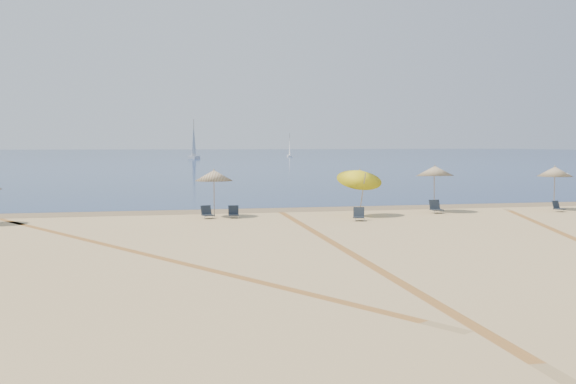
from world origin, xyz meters
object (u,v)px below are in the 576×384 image
umbrella_3 (360,175)px  chair_4 (234,213)px  umbrella_2 (214,175)px  umbrella_4 (435,171)px  umbrella_5 (555,172)px  chair_6 (436,207)px  sailboat_2 (290,150)px  sailboat_1 (194,147)px  chair_3 (207,213)px  chair_7 (558,207)px  chair_5 (359,215)px

umbrella_3 → chair_4: size_ratio=4.39×
umbrella_2 → chair_4: size_ratio=3.81×
umbrella_4 → umbrella_5: size_ratio=1.03×
umbrella_2 → umbrella_3: 7.51m
chair_4 → chair_6: (11.02, 0.05, 0.04)m
umbrella_3 → sailboat_2: 153.98m
sailboat_1 → chair_3: bearing=-77.2°
chair_3 → chair_6: chair_6 is taller
chair_6 → chair_7: size_ratio=1.01×
chair_3 → umbrella_4: bearing=-14.0°
umbrella_2 → umbrella_4: (12.13, -0.07, 0.13)m
umbrella_3 → chair_6: umbrella_3 is taller
sailboat_2 → umbrella_5: bearing=-89.0°
sailboat_2 → umbrella_2: bearing=-96.1°
chair_5 → chair_6: size_ratio=1.09×
umbrella_3 → umbrella_4: (4.75, 1.28, 0.12)m
chair_5 → chair_7: 12.27m
chair_3 → chair_7: bearing=-18.9°
umbrella_3 → sailboat_1: 131.65m
chair_6 → sailboat_1: bearing=90.1°
chair_3 → umbrella_2: bearing=40.2°
chair_5 → sailboat_1: 133.53m
chair_4 → chair_5: chair_5 is taller
chair_6 → chair_7: chair_6 is taller
umbrella_3 → umbrella_4: umbrella_3 is taller
umbrella_4 → chair_6: umbrella_4 is taller
umbrella_3 → sailboat_2: bearing=79.0°
umbrella_4 → umbrella_5: bearing=-2.9°
umbrella_4 → chair_7: 7.15m
umbrella_5 → sailboat_1: size_ratio=0.26×
chair_3 → sailboat_1: size_ratio=0.08×
umbrella_4 → chair_7: bearing=-11.3°
chair_6 → umbrella_3: bearing=-173.2°
chair_7 → sailboat_1: sailboat_1 is taller
umbrella_3 → chair_5: 2.70m
umbrella_3 → chair_5: bearing=-109.4°
chair_3 → umbrella_3: bearing=-21.7°
chair_7 → sailboat_2: sailboat_2 is taller
umbrella_2 → umbrella_5: (19.28, -0.43, 0.05)m
chair_4 → chair_6: size_ratio=0.91×
chair_5 → chair_6: bearing=45.0°
umbrella_2 → chair_4: 2.19m
umbrella_3 → umbrella_5: 11.93m
umbrella_4 → chair_6: bearing=-108.2°
chair_6 → chair_5: bearing=-155.6°
umbrella_5 → chair_6: bearing=-177.9°
umbrella_3 → umbrella_4: size_ratio=1.10×
sailboat_1 → chair_6: bearing=-71.8°
umbrella_4 → chair_5: 6.55m
chair_7 → sailboat_2: bearing=65.1°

